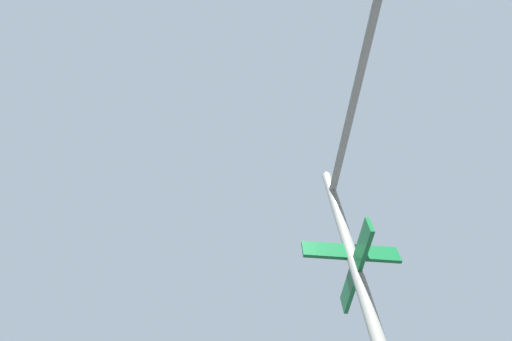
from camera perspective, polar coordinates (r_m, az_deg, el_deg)
The scene contains 1 object.
traffic_signal_near at distance 3.06m, azimuth 21.16°, elevation 7.01°, with size 1.87×3.66×5.44m.
Camera 1 is at (-4.41, -5.12, 1.24)m, focal length 25.44 mm.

